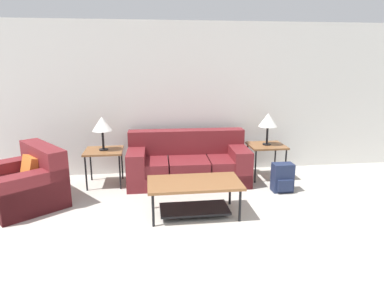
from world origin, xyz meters
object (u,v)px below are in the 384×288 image
object	(u,v)px
backpack	(283,178)
armchair	(26,184)
table_lamp_left	(102,124)
table_lamp_right	(268,121)
side_table_right	(266,148)
coffee_table	(194,190)
side_table_left	(104,153)
couch	(188,164)

from	to	relation	value
backpack	armchair	bearing A→B (deg)	179.74
table_lamp_left	table_lamp_right	xyz separation A→B (m)	(2.68, 0.00, 0.00)
side_table_right	coffee_table	bearing A→B (deg)	-137.54
side_table_left	backpack	bearing A→B (deg)	-13.44
couch	table_lamp_left	distance (m)	1.51
table_lamp_left	backpack	distance (m)	2.90
side_table_left	table_lamp_left	world-z (taller)	table_lamp_left
table_lamp_left	table_lamp_right	size ratio (longest dim) A/B	1.00
armchair	coffee_table	world-z (taller)	armchair
armchair	coffee_table	size ratio (longest dim) A/B	1.16
table_lamp_left	table_lamp_right	world-z (taller)	same
side_table_left	side_table_right	bearing A→B (deg)	0.00
armchair	backpack	size ratio (longest dim) A/B	3.14
armchair	side_table_left	world-z (taller)	armchair
side_table_left	table_lamp_right	bearing A→B (deg)	-0.00
couch	table_lamp_left	world-z (taller)	table_lamp_left
backpack	table_lamp_right	bearing A→B (deg)	93.78
side_table_left	table_lamp_right	world-z (taller)	table_lamp_right
side_table_right	backpack	size ratio (longest dim) A/B	1.34
table_lamp_right	armchair	bearing A→B (deg)	-170.21
coffee_table	table_lamp_left	size ratio (longest dim) A/B	2.23
table_lamp_left	backpack	bearing A→B (deg)	-13.44
armchair	table_lamp_left	xyz separation A→B (m)	(0.99, 0.63, 0.70)
side_table_right	backpack	bearing A→B (deg)	-86.22
coffee_table	side_table_left	distance (m)	1.82
coffee_table	backpack	world-z (taller)	coffee_table
table_lamp_left	armchair	bearing A→B (deg)	-147.47
table_lamp_right	coffee_table	bearing A→B (deg)	-137.54
side_table_right	table_lamp_right	xyz separation A→B (m)	(-0.00, -0.00, 0.47)
armchair	side_table_right	size ratio (longest dim) A/B	2.34
armchair	backpack	world-z (taller)	armchair
side_table_left	table_lamp_right	xyz separation A→B (m)	(2.68, -0.00, 0.47)
armchair	backpack	xyz separation A→B (m)	(3.72, -0.02, -0.08)
armchair	side_table_left	size ratio (longest dim) A/B	2.34
coffee_table	backpack	bearing A→B (deg)	23.66
coffee_table	table_lamp_right	xyz separation A→B (m)	(1.40, 1.28, 0.65)
armchair	table_lamp_right	distance (m)	3.79
coffee_table	side_table_right	xyz separation A→B (m)	(1.40, 1.28, 0.19)
table_lamp_left	table_lamp_right	distance (m)	2.68
side_table_right	backpack	world-z (taller)	side_table_right
couch	backpack	xyz separation A→B (m)	(1.38, -0.63, -0.08)
table_lamp_right	backpack	bearing A→B (deg)	-86.22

